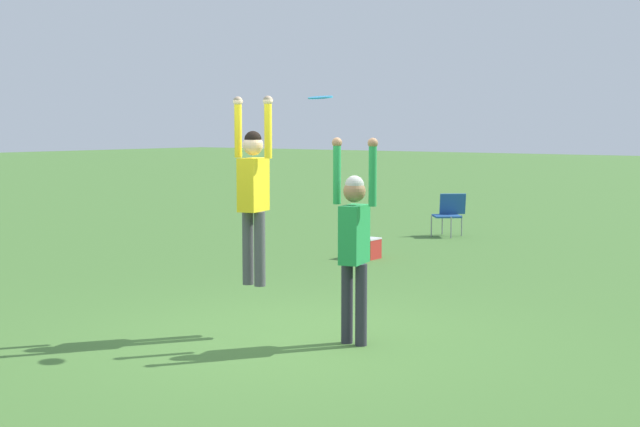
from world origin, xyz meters
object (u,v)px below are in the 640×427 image
camping_chair_1 (449,211)px  cooler_box (366,248)px  person_jumping (253,187)px  person_defending (354,236)px  frisbee (320,97)px

camping_chair_1 → cooler_box: bearing=56.0°
person_jumping → person_defending: person_jumping is taller
cooler_box → person_defending: bearing=-57.3°
cooler_box → camping_chair_1: bearing=95.8°
person_defending → camping_chair_1: 9.33m
person_defending → frisbee: 1.45m
person_defending → cooler_box: bearing=-160.3°
frisbee → cooler_box: frisbee is taller
person_jumping → frisbee: bearing=-88.7°
person_defending → cooler_box: (-3.22, 5.00, -0.94)m
cooler_box → person_jumping: bearing=-68.3°
person_jumping → camping_chair_1: size_ratio=2.35×
camping_chair_1 → cooler_box: (0.37, -3.59, -0.32)m
person_defending → cooler_box: 6.02m
frisbee → camping_chair_1: 9.45m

